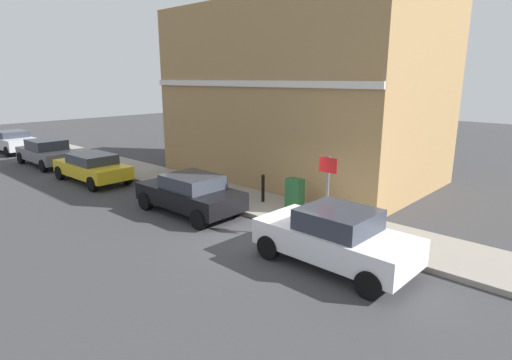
{
  "coord_description": "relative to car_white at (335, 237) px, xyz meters",
  "views": [
    {
      "loc": [
        -8.78,
        -7.72,
        4.61
      ],
      "look_at": [
        1.29,
        1.57,
        1.2
      ],
      "focal_mm": 28.79,
      "sensor_mm": 36.0,
      "label": 1
    }
  ],
  "objects": [
    {
      "name": "sidewalk",
      "position": [
        2.4,
        8.69,
        -0.69
      ],
      "size": [
        2.41,
        30.0,
        0.15
      ],
      "primitive_type": "cube",
      "color": "gray",
      "rests_on": "ground"
    },
    {
      "name": "car_silver",
      "position": [
        0.11,
        23.82,
        -0.04
      ],
      "size": [
        1.98,
        4.15,
        1.37
      ],
      "rotation": [
        0.0,
        0.0,
        1.6
      ],
      "color": "#B7B7BC",
      "rests_on": "ground"
    },
    {
      "name": "car_white",
      "position": [
        0.0,
        0.0,
        0.0
      ],
      "size": [
        1.99,
        4.03,
        1.5
      ],
      "rotation": [
        0.0,
        0.0,
        1.55
      ],
      "color": "silver",
      "rests_on": "ground"
    },
    {
      "name": "ground",
      "position": [
        0.4,
        2.69,
        -0.76
      ],
      "size": [
        80.0,
        80.0,
        0.0
      ],
      "primitive_type": "plane",
      "color": "#38383A"
    },
    {
      "name": "bollard_near_cabinet",
      "position": [
        2.52,
        4.67,
        -0.06
      ],
      "size": [
        0.14,
        0.14,
        1.04
      ],
      "color": "black",
      "rests_on": "sidewalk"
    },
    {
      "name": "corner_building",
      "position": [
        7.27,
        6.5,
        3.09
      ],
      "size": [
        7.44,
        11.63,
        7.7
      ],
      "color": "#9E7A4C",
      "rests_on": "ground"
    },
    {
      "name": "car_black",
      "position": [
        0.14,
        5.94,
        -0.03
      ],
      "size": [
        1.92,
        4.05,
        1.4
      ],
      "rotation": [
        0.0,
        0.0,
        1.58
      ],
      "color": "black",
      "rests_on": "ground"
    },
    {
      "name": "car_yellow",
      "position": [
        -0.07,
        12.75,
        -0.06
      ],
      "size": [
        1.89,
        4.26,
        1.3
      ],
      "rotation": [
        0.0,
        0.0,
        1.59
      ],
      "color": "gold",
      "rests_on": "ground"
    },
    {
      "name": "street_sign",
      "position": [
        1.45,
        1.22,
        0.9
      ],
      "size": [
        0.08,
        0.6,
        2.3
      ],
      "color": "#59595B",
      "rests_on": "sidewalk"
    },
    {
      "name": "car_grey",
      "position": [
        0.04,
        18.07,
        -0.04
      ],
      "size": [
        1.94,
        4.25,
        1.4
      ],
      "rotation": [
        0.0,
        0.0,
        1.57
      ],
      "color": "slate",
      "rests_on": "ground"
    },
    {
      "name": "bollard_far_kerb",
      "position": [
        1.44,
        6.31,
        -0.06
      ],
      "size": [
        0.14,
        0.14,
        1.04
      ],
      "color": "black",
      "rests_on": "sidewalk"
    },
    {
      "name": "utility_cabinet",
      "position": [
        2.42,
        3.12,
        -0.08
      ],
      "size": [
        0.46,
        0.61,
        1.15
      ],
      "color": "#1E4C28",
      "rests_on": "sidewalk"
    }
  ]
}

